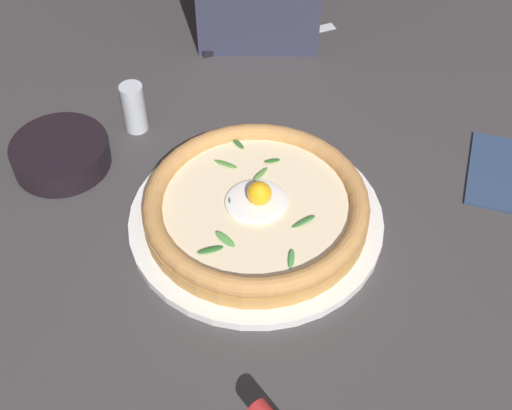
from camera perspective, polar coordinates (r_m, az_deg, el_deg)
The scene contains 7 objects.
ground_plane at distance 0.85m, azimuth -2.24°, elevation -1.74°, with size 2.40×2.40×0.03m, color #3C3A3A.
pizza_plate at distance 0.83m, azimuth -0.00°, elevation -1.20°, with size 0.31×0.31×0.01m, color white.
pizza at distance 0.81m, azimuth 0.00°, elevation -0.06°, with size 0.27×0.27×0.05m.
side_bowl at distance 0.93m, azimuth -16.25°, elevation 4.18°, with size 0.13×0.13×0.04m, color black.
table_knife at distance 1.12m, azimuth -0.58°, elevation 13.58°, with size 0.23×0.08×0.01m.
folded_napkin at distance 0.95m, azimuth 20.30°, elevation 2.64°, with size 0.14×0.09×0.01m, color navy.
pepper_shaker at distance 0.95m, azimuth -10.32°, elevation 8.13°, with size 0.03×0.03×0.07m, color silver.
Camera 1 is at (-0.02, -0.55, 0.63)m, focal length 47.09 mm.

